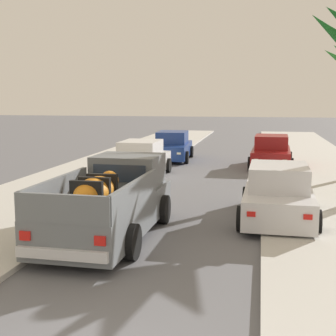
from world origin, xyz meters
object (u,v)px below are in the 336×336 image
Objects in this scene: car_right_far at (172,147)px; car_left_mid at (278,195)px; car_left_near at (271,152)px; pickup_truck at (111,203)px; car_right_near at (141,160)px.

car_left_mid is at bearing -66.53° from car_right_far.
car_left_mid is 12.94m from car_right_far.
car_right_far is at bearing 161.50° from car_left_near.
pickup_truck is 1.23× the size of car_right_near.
pickup_truck is 1.23× the size of car_left_mid.
car_left_near and car_left_mid have the same top height.
car_left_mid is at bearing -90.10° from car_left_near.
pickup_truck is 1.21× the size of car_right_far.
car_left_near and car_right_near have the same top height.
car_left_mid is (5.44, -6.27, 0.00)m from car_right_near.
car_left_mid is (-0.02, -10.14, 0.00)m from car_left_near.
car_right_far is (-1.15, 14.13, -0.10)m from pickup_truck.
car_left_near is 1.00× the size of car_left_mid.
car_left_near is 6.70m from car_right_near.
car_right_near is at bearing -144.63° from car_left_near.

